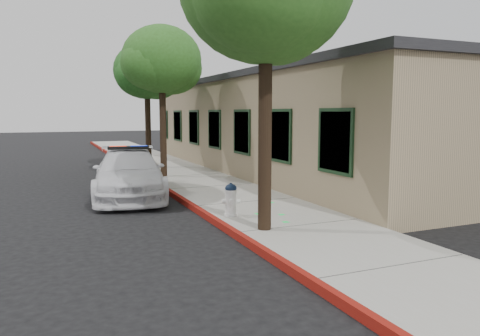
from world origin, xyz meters
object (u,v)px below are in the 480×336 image
(clapboard_building, at_px, (297,125))
(street_tree_far, at_px, (148,74))
(police_car, at_px, (129,173))
(street_tree_mid, at_px, (162,63))
(fire_hydrant, at_px, (231,199))

(clapboard_building, bearing_deg, street_tree_far, 150.16)
(clapboard_building, height_order, street_tree_far, street_tree_far)
(street_tree_far, bearing_deg, police_car, -107.32)
(police_car, relative_size, street_tree_mid, 0.93)
(street_tree_mid, bearing_deg, fire_hydrant, -91.49)
(clapboard_building, bearing_deg, street_tree_mid, 178.23)
(clapboard_building, bearing_deg, police_car, -158.12)
(clapboard_building, height_order, police_car, clapboard_building)
(clapboard_building, xyz_separation_m, street_tree_far, (-5.87, 3.37, 2.30))
(fire_hydrant, distance_m, street_tree_far, 11.54)
(police_car, bearing_deg, fire_hydrant, -59.57)
(clapboard_building, distance_m, police_car, 8.63)
(street_tree_mid, bearing_deg, street_tree_far, 88.05)
(fire_hydrant, bearing_deg, police_car, 126.18)
(police_car, bearing_deg, clapboard_building, 30.48)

